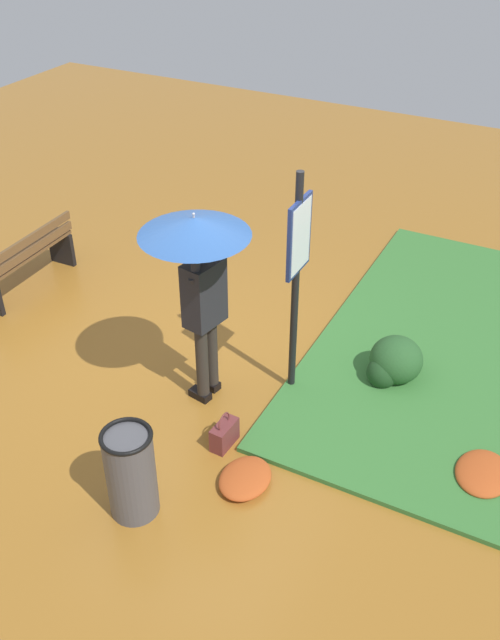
% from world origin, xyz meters
% --- Properties ---
extents(ground_plane, '(18.00, 18.00, 0.00)m').
position_xyz_m(ground_plane, '(0.00, 0.00, 0.00)').
color(ground_plane, '#9E6623').
extents(person_with_umbrella, '(0.96, 0.96, 2.04)m').
position_xyz_m(person_with_umbrella, '(0.24, 0.24, 1.55)').
color(person_with_umbrella, '#2D2823').
rests_on(person_with_umbrella, ground_plane).
extents(info_sign_post, '(0.44, 0.07, 2.30)m').
position_xyz_m(info_sign_post, '(-0.32, 0.93, 1.44)').
color(info_sign_post, black).
rests_on(info_sign_post, ground_plane).
extents(handbag, '(0.31, 0.16, 0.37)m').
position_xyz_m(handbag, '(0.71, 0.72, 0.13)').
color(handbag, brown).
rests_on(handbag, ground_plane).
extents(park_bench, '(1.40, 0.40, 0.75)m').
position_xyz_m(park_bench, '(-0.58, -2.69, 0.40)').
color(park_bench, black).
rests_on(park_bench, ground_plane).
extents(trash_bin, '(0.42, 0.42, 0.83)m').
position_xyz_m(trash_bin, '(1.69, 0.43, 0.42)').
color(trash_bin, '#4C4C51').
rests_on(trash_bin, ground_plane).
extents(shrub_cluster, '(0.59, 0.53, 0.48)m').
position_xyz_m(shrub_cluster, '(-0.88, 1.78, 0.22)').
color(shrub_cluster, '#285628').
rests_on(shrub_cluster, ground_plane).
extents(leaf_pile_near_person, '(0.58, 0.47, 0.13)m').
position_xyz_m(leaf_pile_near_person, '(0.05, 2.90, 0.06)').
color(leaf_pile_near_person, '#B74C1E').
rests_on(leaf_pile_near_person, ground_plane).
extents(leaf_pile_by_bench, '(0.53, 0.43, 0.12)m').
position_xyz_m(leaf_pile_by_bench, '(1.03, 1.11, 0.06)').
color(leaf_pile_by_bench, '#B74C1E').
rests_on(leaf_pile_by_bench, ground_plane).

